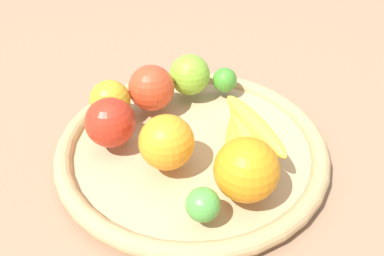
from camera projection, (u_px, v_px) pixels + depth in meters
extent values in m
plane|color=#916E51|center=(192.00, 154.00, 0.63)|extent=(2.40, 2.40, 0.00)
cylinder|color=tan|center=(192.00, 150.00, 0.62)|extent=(0.39, 0.39, 0.02)
torus|color=tan|center=(192.00, 145.00, 0.61)|extent=(0.41, 0.41, 0.03)
sphere|color=red|center=(110.00, 122.00, 0.58)|extent=(0.10, 0.10, 0.07)
sphere|color=#7FB92F|center=(190.00, 75.00, 0.68)|extent=(0.08, 0.08, 0.07)
sphere|color=red|center=(151.00, 88.00, 0.65)|extent=(0.08, 0.08, 0.07)
sphere|color=orange|center=(167.00, 142.00, 0.54)|extent=(0.09, 0.09, 0.08)
sphere|color=orange|center=(246.00, 170.00, 0.49)|extent=(0.09, 0.09, 0.08)
ellipsoid|color=yellow|center=(235.00, 140.00, 0.58)|extent=(0.16, 0.07, 0.03)
ellipsoid|color=yellow|center=(245.00, 133.00, 0.57)|extent=(0.15, 0.11, 0.03)
ellipsoid|color=yellow|center=(254.00, 124.00, 0.57)|extent=(0.12, 0.13, 0.03)
sphere|color=#4FA33F|center=(203.00, 205.00, 0.48)|extent=(0.06, 0.06, 0.04)
sphere|color=#43922A|center=(224.00, 80.00, 0.70)|extent=(0.06, 0.06, 0.04)
sphere|color=gold|center=(110.00, 100.00, 0.63)|extent=(0.08, 0.08, 0.06)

